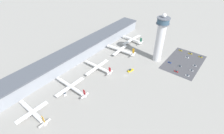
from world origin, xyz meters
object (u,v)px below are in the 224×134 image
at_px(car_silver_sedan, 180,66).
at_px(car_blue_compact, 170,62).
at_px(control_tower, 160,38).
at_px(car_yellow_taxi, 200,57).
at_px(car_green_van, 187,57).
at_px(airplane_gate_alpha, 33,112).
at_px(service_truck_catering, 130,70).
at_px(service_truck_fuel, 65,93).
at_px(airplane_gate_charlie, 98,67).
at_px(car_maroon_suv, 195,66).
at_px(airplane_gate_echo, 132,39).
at_px(car_black_suv, 191,70).
at_px(car_grey_coupe, 190,53).
at_px(car_red_hatchback, 176,71).
at_px(airplane_gate_bravo, 71,87).
at_px(airplane_gate_delta, 121,50).
at_px(car_navy_sedan, 180,50).
at_px(car_white_wagon, 187,76).

bearing_deg(car_silver_sedan, car_blue_compact, 89.99).
xyz_separation_m(control_tower, car_yellow_taxi, (41.02, -43.67, -30.65)).
bearing_deg(car_green_van, airplane_gate_alpha, 156.70).
xyz_separation_m(service_truck_catering, service_truck_fuel, (-72.84, 31.87, -0.10)).
relative_size(airplane_gate_charlie, car_maroon_suv, 9.06).
bearing_deg(service_truck_catering, car_silver_sedan, -43.72).
bearing_deg(control_tower, airplane_gate_charlie, 144.14).
distance_m(airplane_gate_echo, car_maroon_suv, 95.23).
height_order(car_black_suv, car_grey_coupe, car_black_suv).
xyz_separation_m(control_tower, car_red_hatchback, (-9.53, -30.07, -30.62)).
bearing_deg(airplane_gate_bravo, car_yellow_taxi, -31.07).
bearing_deg(airplane_gate_delta, airplane_gate_charlie, -178.09).
bearing_deg(car_blue_compact, car_navy_sedan, -0.20).
bearing_deg(airplane_gate_alpha, car_red_hatchback, -28.76).
xyz_separation_m(airplane_gate_echo, car_green_van, (6.97, -81.27, -3.64)).
relative_size(car_blue_compact, car_grey_coupe, 0.86).
bearing_deg(service_truck_fuel, car_black_suv, -37.09).
distance_m(car_black_suv, car_yellow_taxi, 37.76).
height_order(airplane_gate_bravo, airplane_gate_echo, airplane_gate_echo).
distance_m(control_tower, airplane_gate_alpha, 157.84).
bearing_deg(car_silver_sedan, airplane_gate_delta, 103.04).
relative_size(car_white_wagon, car_grey_coupe, 0.86).
xyz_separation_m(control_tower, car_blue_compact, (3.43, -16.48, -30.68)).
bearing_deg(car_grey_coupe, car_green_van, 179.39).
xyz_separation_m(airplane_gate_charlie, airplane_gate_delta, (48.69, 1.63, 0.11)).
bearing_deg(airplane_gate_charlie, car_navy_sedan, -30.79).
height_order(service_truck_catering, car_black_suv, service_truck_catering).
bearing_deg(car_maroon_suv, airplane_gate_bravo, 143.84).
distance_m(airplane_gate_bravo, car_blue_compact, 125.37).
distance_m(car_white_wagon, car_navy_sedan, 57.20).
relative_size(airplane_gate_charlie, service_truck_fuel, 5.39).
relative_size(car_green_van, car_grey_coupe, 0.92).
bearing_deg(car_yellow_taxi, airplane_gate_charlie, 139.39).
bearing_deg(car_blue_compact, service_truck_fuel, 152.39).
height_order(car_maroon_suv, car_grey_coupe, car_grey_coupe).
bearing_deg(car_maroon_suv, control_tower, 109.46).
height_order(airplane_gate_delta, service_truck_fuel, airplane_gate_delta).
height_order(car_red_hatchback, car_silver_sedan, car_red_hatchback).
bearing_deg(service_truck_fuel, airplane_gate_bravo, -1.93).
relative_size(car_white_wagon, car_green_van, 0.93).
bearing_deg(car_grey_coupe, control_tower, 143.65).
bearing_deg(service_truck_fuel, car_silver_sedan, -32.43).
xyz_separation_m(car_maroon_suv, car_green_van, (13.33, 13.68, -0.03)).
bearing_deg(car_grey_coupe, car_white_wagon, -165.70).
relative_size(airplane_gate_alpha, car_blue_compact, 9.24).
xyz_separation_m(service_truck_catering, car_green_van, (70.36, -43.42, -0.45)).
bearing_deg(car_silver_sedan, car_green_van, -0.94).
xyz_separation_m(airplane_gate_delta, car_yellow_taxi, (55.40, -90.88, -3.54)).
bearing_deg(service_truck_fuel, car_maroon_suv, -34.41).
height_order(airplane_gate_bravo, car_green_van, airplane_gate_bravo).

